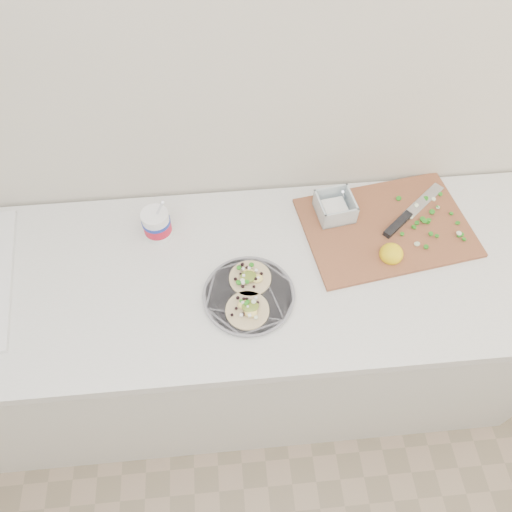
{
  "coord_description": "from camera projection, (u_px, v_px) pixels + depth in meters",
  "views": [
    {
      "loc": [
        0.11,
        0.61,
        2.15
      ],
      "look_at": [
        0.19,
        1.43,
        0.96
      ],
      "focal_mm": 35.0,
      "sensor_mm": 36.0,
      "label": 1
    }
  ],
  "objects": [
    {
      "name": "counter",
      "position": [
        206.0,
        337.0,
        1.86
      ],
      "size": [
        2.44,
        0.66,
        0.9
      ],
      "color": "silver",
      "rests_on": "ground"
    },
    {
      "name": "cutboard",
      "position": [
        382.0,
        222.0,
        1.57
      ],
      "size": [
        0.56,
        0.43,
        0.08
      ],
      "rotation": [
        0.0,
        0.0,
        0.15
      ],
      "color": "brown",
      "rests_on": "counter"
    },
    {
      "name": "taco_plate",
      "position": [
        249.0,
        294.0,
        1.43
      ],
      "size": [
        0.27,
        0.27,
        0.04
      ],
      "rotation": [
        0.0,
        0.0,
        -0.42
      ],
      "color": "slate",
      "rests_on": "counter"
    },
    {
      "name": "tub",
      "position": [
        157.0,
        222.0,
        1.52
      ],
      "size": [
        0.09,
        0.09,
        0.2
      ],
      "rotation": [
        0.0,
        0.0,
        0.12
      ],
      "color": "white",
      "rests_on": "counter"
    }
  ]
}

